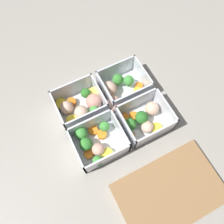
{
  "coord_description": "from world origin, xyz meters",
  "views": [
    {
      "loc": [
        0.12,
        0.24,
        0.64
      ],
      "look_at": [
        0.0,
        0.0,
        0.02
      ],
      "focal_mm": 35.0,
      "sensor_mm": 36.0,
      "label": 1
    }
  ],
  "objects_px": {
    "container_near_left": "(119,89)",
    "container_near_right": "(82,105)",
    "container_far_left": "(144,119)",
    "container_far_right": "(96,142)"
  },
  "relations": [
    {
      "from": "container_near_left",
      "to": "container_near_right",
      "type": "bearing_deg",
      "value": -1.42
    },
    {
      "from": "container_near_left",
      "to": "container_far_left",
      "type": "distance_m",
      "value": 0.13
    },
    {
      "from": "container_near_right",
      "to": "container_near_left",
      "type": "bearing_deg",
      "value": 178.58
    },
    {
      "from": "container_far_left",
      "to": "container_far_right",
      "type": "xyz_separation_m",
      "value": [
        0.16,
        -0.0,
        0.0
      ]
    },
    {
      "from": "container_far_left",
      "to": "container_near_left",
      "type": "bearing_deg",
      "value": -82.03
    },
    {
      "from": "container_far_left",
      "to": "container_near_right",
      "type": "bearing_deg",
      "value": -40.95
    },
    {
      "from": "container_far_right",
      "to": "container_near_left",
      "type": "bearing_deg",
      "value": -138.71
    },
    {
      "from": "container_near_left",
      "to": "container_far_right",
      "type": "height_order",
      "value": "same"
    },
    {
      "from": "container_near_left",
      "to": "container_near_right",
      "type": "xyz_separation_m",
      "value": [
        0.13,
        -0.0,
        -0.0
      ]
    },
    {
      "from": "container_far_right",
      "to": "container_near_right",
      "type": "bearing_deg",
      "value": -95.32
    }
  ]
}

